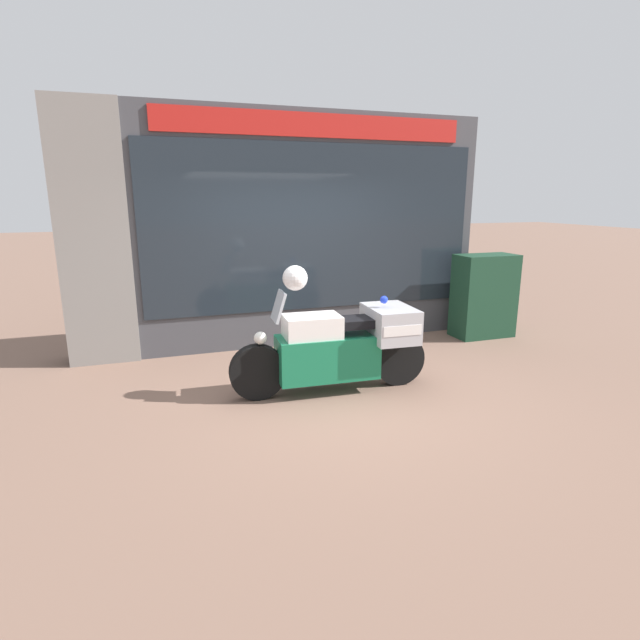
{
  "coord_description": "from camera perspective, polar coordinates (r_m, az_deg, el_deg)",
  "views": [
    {
      "loc": [
        -1.91,
        -5.11,
        2.17
      ],
      "look_at": [
        -0.02,
        0.41,
        0.71
      ],
      "focal_mm": 28.0,
      "sensor_mm": 36.0,
      "label": 1
    }
  ],
  "objects": [
    {
      "name": "utility_cabinet",
      "position": [
        8.24,
        18.23,
        2.63
      ],
      "size": [
        0.93,
        0.5,
        1.29
      ],
      "primitive_type": "cube",
      "color": "#193D28",
      "rests_on": "ground"
    },
    {
      "name": "shop_building",
      "position": [
        7.28,
        -6.98,
        10.02
      ],
      "size": [
        6.01,
        0.55,
        3.34
      ],
      "color": "#424247",
      "rests_on": "ground"
    },
    {
      "name": "paramedic_motorcycle",
      "position": [
        5.64,
        2.71,
        -2.79
      ],
      "size": [
        2.28,
        0.73,
        1.19
      ],
      "rotation": [
        0.0,
        0.0,
        3.08
      ],
      "color": "black",
      "rests_on": "ground"
    },
    {
      "name": "ground_plane",
      "position": [
        5.87,
        1.53,
        -7.7
      ],
      "size": [
        60.0,
        60.0,
        0.0
      ],
      "primitive_type": "plane",
      "color": "#7A5B4C"
    },
    {
      "name": "white_helmet",
      "position": [
        5.32,
        -2.87,
        4.82
      ],
      "size": [
        0.27,
        0.27,
        0.27
      ],
      "primitive_type": "sphere",
      "color": "white",
      "rests_on": "paramedic_motorcycle"
    },
    {
      "name": "window_display",
      "position": [
        7.68,
        -1.17,
        1.18
      ],
      "size": [
        4.68,
        0.3,
        1.96
      ],
      "color": "slate",
      "rests_on": "ground"
    }
  ]
}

